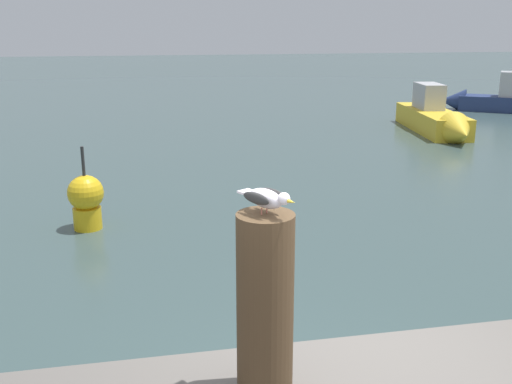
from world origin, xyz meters
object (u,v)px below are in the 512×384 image
at_px(channel_buoy, 86,200).
at_px(mooring_post, 265,307).
at_px(seagull, 266,198).
at_px(boat_yellow, 437,119).
at_px(boat_navy, 495,99).

bearing_deg(channel_buoy, mooring_post, -77.05).
relative_size(mooring_post, seagull, 2.93).
distance_m(mooring_post, channel_buoy, 6.69).
distance_m(seagull, boat_yellow, 15.56).
relative_size(mooring_post, boat_navy, 0.25).
xyz_separation_m(mooring_post, seagull, (0.00, -0.01, 0.62)).
height_order(seagull, boat_navy, boat_navy).
distance_m(boat_navy, channel_buoy, 17.51).
bearing_deg(channel_buoy, boat_navy, 37.50).
bearing_deg(boat_yellow, seagull, -121.36).
bearing_deg(boat_yellow, mooring_post, -121.38).
xyz_separation_m(seagull, boat_navy, (12.41, 17.09, -1.83)).
bearing_deg(boat_yellow, boat_navy, 41.68).
xyz_separation_m(boat_navy, boat_yellow, (-4.37, -3.89, -0.03)).
height_order(boat_navy, channel_buoy, boat_navy).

